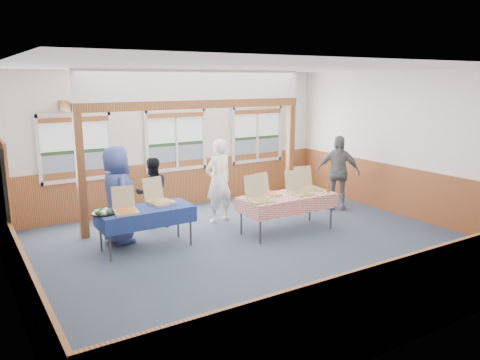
% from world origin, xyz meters
% --- Properties ---
extents(floor, '(8.00, 8.00, 0.00)m').
position_xyz_m(floor, '(0.00, 0.00, 0.00)').
color(floor, '#2C3348').
rests_on(floor, ground).
extents(ceiling, '(8.00, 8.00, 0.00)m').
position_xyz_m(ceiling, '(0.00, 0.00, 3.20)').
color(ceiling, white).
rests_on(ceiling, wall_back).
extents(wall_back, '(8.00, 0.00, 8.00)m').
position_xyz_m(wall_back, '(0.00, 3.50, 1.60)').
color(wall_back, silver).
rests_on(wall_back, floor).
extents(wall_front, '(8.00, 0.00, 8.00)m').
position_xyz_m(wall_front, '(0.00, -3.50, 1.60)').
color(wall_front, silver).
rests_on(wall_front, floor).
extents(wall_left, '(0.00, 8.00, 8.00)m').
position_xyz_m(wall_left, '(-4.00, 0.00, 1.60)').
color(wall_left, silver).
rests_on(wall_left, floor).
extents(wall_right, '(0.00, 8.00, 8.00)m').
position_xyz_m(wall_right, '(4.00, 0.00, 1.60)').
color(wall_right, silver).
rests_on(wall_right, floor).
extents(wainscot_back, '(7.98, 0.05, 1.10)m').
position_xyz_m(wainscot_back, '(0.00, 3.48, 0.55)').
color(wainscot_back, brown).
rests_on(wainscot_back, floor).
extents(wainscot_front, '(7.98, 0.05, 1.10)m').
position_xyz_m(wainscot_front, '(0.00, -3.48, 0.55)').
color(wainscot_front, brown).
rests_on(wainscot_front, floor).
extents(wainscot_left, '(0.05, 6.98, 1.10)m').
position_xyz_m(wainscot_left, '(-3.98, 0.00, 0.55)').
color(wainscot_left, brown).
rests_on(wainscot_left, floor).
extents(wainscot_right, '(0.05, 6.98, 1.10)m').
position_xyz_m(wainscot_right, '(3.98, 0.00, 0.55)').
color(wainscot_right, brown).
rests_on(wainscot_right, floor).
extents(cased_opening, '(0.06, 1.30, 2.10)m').
position_xyz_m(cased_opening, '(-3.96, 0.90, 1.05)').
color(cased_opening, '#383838').
rests_on(cased_opening, wall_left).
extents(window_left, '(1.56, 0.10, 1.46)m').
position_xyz_m(window_left, '(-2.30, 3.46, 1.68)').
color(window_left, silver).
rests_on(window_left, wall_back).
extents(window_mid, '(1.56, 0.10, 1.46)m').
position_xyz_m(window_mid, '(0.00, 3.46, 1.68)').
color(window_mid, silver).
rests_on(window_mid, wall_back).
extents(window_right, '(1.56, 0.10, 1.46)m').
position_xyz_m(window_right, '(2.30, 3.46, 1.68)').
color(window_right, silver).
rests_on(window_right, wall_back).
extents(post_left, '(0.15, 0.15, 2.40)m').
position_xyz_m(post_left, '(-2.50, 2.30, 1.20)').
color(post_left, '#5A2C14').
rests_on(post_left, floor).
extents(post_right, '(0.15, 0.15, 2.40)m').
position_xyz_m(post_right, '(2.50, 2.30, 1.20)').
color(post_right, '#5A2C14').
rests_on(post_right, floor).
extents(cross_beam, '(5.15, 0.18, 0.18)m').
position_xyz_m(cross_beam, '(0.00, 2.30, 2.49)').
color(cross_beam, '#5A2C14').
rests_on(cross_beam, post_left).
extents(table_left, '(1.82, 1.27, 0.76)m').
position_xyz_m(table_left, '(-1.70, 1.08, 0.69)').
color(table_left, '#383838').
rests_on(table_left, floor).
extents(table_right, '(2.10, 1.42, 0.76)m').
position_xyz_m(table_right, '(1.04, 0.50, 0.70)').
color(table_right, '#383838').
rests_on(table_right, floor).
extents(pizza_box_a, '(0.45, 0.53, 0.43)m').
position_xyz_m(pizza_box_a, '(-2.09, 0.98, 0.82)').
color(pizza_box_a, tan).
rests_on(pizza_box_a, table_left).
extents(pizza_box_b, '(0.52, 0.59, 0.46)m').
position_xyz_m(pizza_box_b, '(-1.36, 1.25, 0.83)').
color(pizza_box_b, tan).
rests_on(pizza_box_b, table_left).
extents(pizza_box_c, '(0.49, 0.57, 0.46)m').
position_xyz_m(pizza_box_c, '(0.30, 0.40, 0.83)').
color(pizza_box_c, tan).
rests_on(pizza_box_c, table_right).
extents(pizza_box_d, '(0.44, 0.52, 0.42)m').
position_xyz_m(pizza_box_d, '(0.69, 0.69, 0.82)').
color(pizza_box_d, tan).
rests_on(pizza_box_d, table_right).
extents(pizza_box_e, '(0.41, 0.50, 0.45)m').
position_xyz_m(pizza_box_e, '(1.29, 0.42, 0.82)').
color(pizza_box_e, tan).
rests_on(pizza_box_e, table_right).
extents(pizza_box_f, '(0.47, 0.55, 0.46)m').
position_xyz_m(pizza_box_f, '(1.70, 0.64, 0.83)').
color(pizza_box_f, tan).
rests_on(pizza_box_f, table_right).
extents(veggie_tray, '(0.38, 0.38, 0.09)m').
position_xyz_m(veggie_tray, '(-2.45, 1.08, 0.79)').
color(veggie_tray, black).
rests_on(veggie_tray, table_left).
extents(drink_glass, '(0.07, 0.07, 0.15)m').
position_xyz_m(drink_glass, '(1.89, 0.25, 0.83)').
color(drink_glass, brown).
rests_on(drink_glass, table_right).
extents(woman_white, '(0.71, 0.52, 1.79)m').
position_xyz_m(woman_white, '(0.22, 1.82, 0.90)').
color(woman_white, white).
rests_on(woman_white, floor).
extents(woman_black, '(0.77, 0.64, 1.46)m').
position_xyz_m(woman_black, '(-1.12, 2.22, 0.73)').
color(woman_black, black).
rests_on(woman_black, floor).
extents(man_blue, '(0.59, 0.90, 1.83)m').
position_xyz_m(man_blue, '(-2.01, 1.69, 0.91)').
color(man_blue, '#39478E').
rests_on(man_blue, floor).
extents(person_grey, '(1.04, 0.99, 1.74)m').
position_xyz_m(person_grey, '(3.10, 1.26, 0.87)').
color(person_grey, slate).
rests_on(person_grey, floor).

